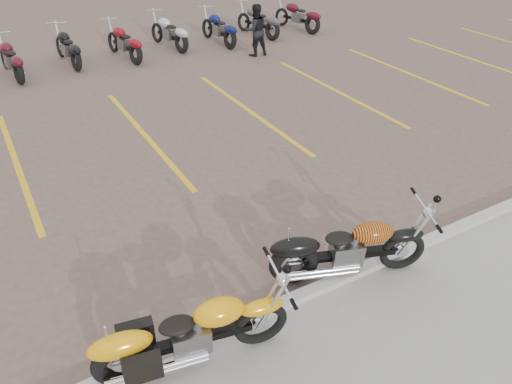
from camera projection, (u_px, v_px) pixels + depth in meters
ground at (226, 227)px, 8.30m from camera, size 100.00×100.00×0.00m
curb at (293, 300)px, 6.82m from camera, size 60.00×0.18×0.12m
parking_stripes at (145, 135)px, 11.21m from camera, size 38.00×5.50×0.01m
yellow_cruiser at (188, 335)px, 5.76m from camera, size 2.34×0.56×0.97m
flame_cruiser at (345, 250)px, 7.07m from camera, size 2.21×0.94×0.95m
person_b at (255, 30)px, 15.70m from camera, size 0.82×0.67×1.59m
bg_bike_row at (38, 53)px, 14.55m from camera, size 19.05×2.07×1.10m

